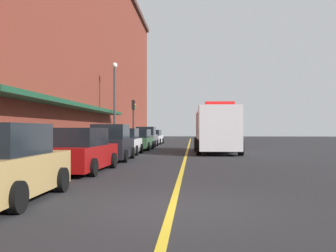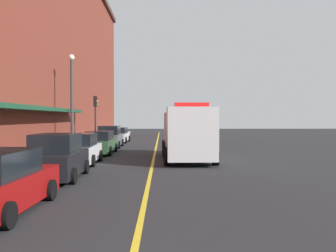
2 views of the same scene
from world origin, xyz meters
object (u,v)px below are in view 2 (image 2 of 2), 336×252
parked_car_2 (57,158)px  parked_car_3 (80,150)px  box_truck (187,133)px  traffic_light_near (95,111)px  parked_car_5 (110,137)px  parked_car_4 (100,143)px  parked_car_6 (119,135)px  street_lamp_left (72,92)px

parked_car_2 → parked_car_3: (-0.18, 4.91, -0.08)m
box_truck → traffic_light_near: size_ratio=1.90×
parked_car_5 → parked_car_4: bearing=-179.4°
parked_car_2 → parked_car_5: 16.13m
parked_car_4 → parked_car_2: bearing=-179.4°
parked_car_2 → parked_car_6: (-0.16, 22.45, -0.13)m
parked_car_6 → parked_car_3: bearing=-178.8°
parked_car_3 → parked_car_5: 11.23m
box_truck → parked_car_4: bearing=-121.5°
parked_car_6 → street_lamp_left: (-1.94, -11.60, 3.65)m
parked_car_4 → traffic_light_near: size_ratio=1.10×
parked_car_2 → traffic_light_near: (-1.44, 16.44, 2.28)m
parked_car_2 → parked_car_4: (-0.02, 10.51, -0.11)m
parked_car_6 → box_truck: box_truck is taller
parked_car_6 → parked_car_2: bearing=-178.3°
traffic_light_near → parked_car_4: bearing=-76.5°
parked_car_6 → traffic_light_near: bearing=169.2°
parked_car_2 → box_truck: bearing=-41.1°
parked_car_3 → parked_car_6: size_ratio=0.89×
parked_car_3 → parked_car_2: bearing=-179.2°
parked_car_2 → parked_car_3: size_ratio=0.99×
parked_car_2 → parked_car_5: bearing=-0.6°
parked_car_4 → traffic_light_near: 6.54m
parked_car_2 → box_truck: box_truck is taller
parked_car_3 → traffic_light_near: size_ratio=0.99×
parked_car_5 → parked_car_2: bearing=179.8°
parked_car_5 → traffic_light_near: bearing=76.0°
parked_car_2 → parked_car_6: size_ratio=0.88×
box_truck → traffic_light_near: 12.03m
parked_car_2 → box_truck: 9.20m
parked_car_4 → parked_car_6: parked_car_4 is taller
parked_car_4 → street_lamp_left: street_lamp_left is taller
parked_car_3 → street_lamp_left: street_lamp_left is taller
parked_car_2 → parked_car_5: size_ratio=0.91×
parked_car_3 → street_lamp_left: bearing=16.7°
parked_car_3 → street_lamp_left: (-1.92, 5.94, 3.60)m
parked_car_3 → box_truck: 6.48m
parked_car_6 → parked_car_4: bearing=-178.1°
parked_car_5 → street_lamp_left: (-1.95, -5.29, 3.53)m
parked_car_3 → parked_car_5: (0.02, 11.23, 0.08)m
parked_car_4 → street_lamp_left: size_ratio=0.68×
parked_car_5 → box_truck: 10.95m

